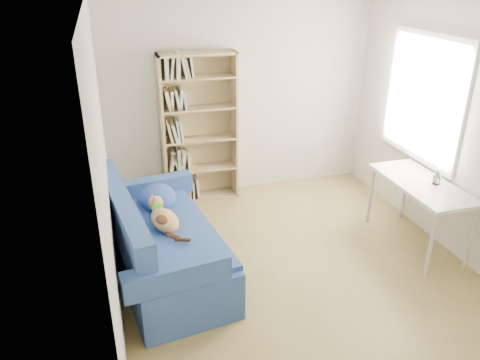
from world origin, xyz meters
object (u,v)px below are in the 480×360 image
object	(u,v)px
bookshelf	(200,135)
pen_cup	(437,178)
desk	(421,189)
sofa	(160,243)

from	to	relation	value
bookshelf	pen_cup	world-z (taller)	bookshelf
bookshelf	desk	bearing A→B (deg)	-41.31
sofa	desk	xyz separation A→B (m)	(2.78, -0.21, 0.32)
sofa	desk	distance (m)	2.80
bookshelf	desk	world-z (taller)	bookshelf
bookshelf	pen_cup	size ratio (longest dim) A/B	11.95
sofa	bookshelf	distance (m)	1.82
sofa	bookshelf	bearing A→B (deg)	56.75
sofa	bookshelf	size ratio (longest dim) A/B	1.05
sofa	bookshelf	world-z (taller)	bookshelf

